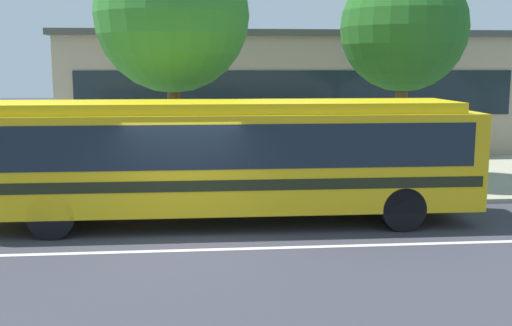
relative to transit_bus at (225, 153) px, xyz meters
name	(u,v)px	position (x,y,z in m)	size (l,w,h in m)	color
ground_plane	(184,239)	(-0.95, -1.36, -1.67)	(120.00, 120.00, 0.00)	#373841
sidewalk_slab	(188,180)	(-0.95, 5.35, -1.61)	(60.00, 8.00, 0.12)	#A29F88
lane_stripe_center	(183,250)	(-0.95, -2.16, -1.66)	(56.00, 0.16, 0.01)	silver
transit_bus	(225,153)	(0.00, 0.00, 0.00)	(11.69, 2.54, 2.86)	gold
pedestrian_waiting_near_sign	(381,163)	(4.34, 1.96, -0.61)	(0.48, 0.48, 1.61)	navy
pedestrian_walking_along_curb	(178,161)	(-1.16, 2.59, -0.58)	(0.45, 0.45, 1.65)	#2D282E
pedestrian_standing_by_tree	(301,155)	(2.34, 3.24, -0.54)	(0.48, 0.48, 1.73)	#172948
bus_stop_sign	(390,137)	(4.58, 2.04, 0.08)	(0.08, 0.44, 2.53)	gray
street_tree_near_stop	(172,15)	(-1.29, 3.54, 3.39)	(4.33, 4.33, 7.12)	brown
street_tree_mid_block	(404,29)	(5.69, 4.51, 3.12)	(3.88, 3.88, 6.63)	brown
station_building	(285,92)	(3.23, 12.94, 0.85)	(18.69, 7.91, 5.02)	tan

